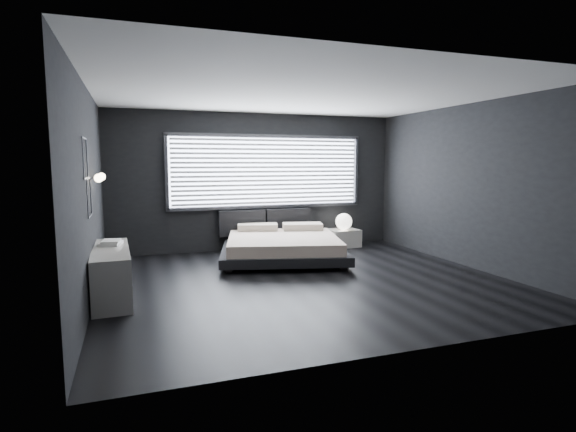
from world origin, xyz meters
name	(u,v)px	position (x,y,z in m)	size (l,w,h in m)	color
room	(307,189)	(0.00, 0.00, 1.40)	(6.04, 6.00, 2.80)	black
window	(268,172)	(0.20, 2.70, 1.61)	(4.14, 0.09, 1.52)	white
headboard	(265,222)	(0.12, 2.64, 0.57)	(1.96, 0.16, 0.52)	black
sconce_near	(98,178)	(-2.88, 0.05, 1.60)	(0.18, 0.11, 0.11)	silver
sconce_far	(101,177)	(-2.88, 0.65, 1.60)	(0.18, 0.11, 0.11)	silver
wall_art_upper	(85,158)	(-2.98, -0.55, 1.85)	(0.01, 0.48, 0.48)	#47474C
wall_art_lower	(89,197)	(-2.98, -0.30, 1.38)	(0.01, 0.48, 0.48)	#47474C
bed	(283,245)	(0.13, 1.54, 0.27)	(2.68, 2.61, 0.58)	black
nightstand	(343,238)	(1.77, 2.34, 0.19)	(0.64, 0.53, 0.37)	silver
orb_lamp	(344,222)	(1.76, 2.30, 0.55)	(0.35, 0.35, 0.35)	white
dresser	(112,273)	(-2.78, 0.04, 0.33)	(0.54, 1.69, 0.67)	silver
book_stack	(111,243)	(-2.78, 0.31, 0.70)	(0.34, 0.40, 0.07)	white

